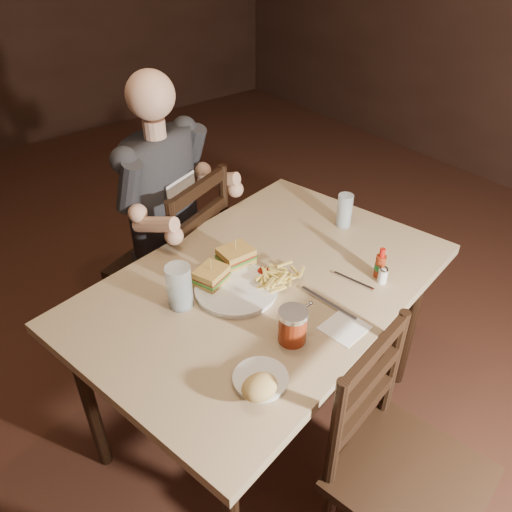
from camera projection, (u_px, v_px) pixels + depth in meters
room_shell at (193, 91)px, 1.51m from camera, size 7.00×7.00×7.00m
main_table at (265, 296)px, 1.81m from camera, size 1.49×1.14×0.77m
chair_far at (170, 264)px, 2.34m from camera, size 0.59×0.61×0.96m
chair_near at (411, 479)px, 1.51m from camera, size 0.50×0.53×0.90m
diner at (167, 179)px, 2.06m from camera, size 0.61×0.55×0.87m
dinner_plate at (236, 290)px, 1.72m from camera, size 0.33×0.33×0.02m
sandwich_left at (211, 272)px, 1.71m from camera, size 0.13×0.12×0.10m
sandwich_right at (236, 251)px, 1.80m from camera, size 0.12×0.10×0.10m
fries_pile at (279, 276)px, 1.74m from camera, size 0.26×0.20×0.04m
ketchup_dollop at (263, 271)px, 1.78m from camera, size 0.05×0.05×0.01m
glass_left at (179, 287)px, 1.62m from camera, size 0.10×0.10×0.15m
glass_right at (345, 211)px, 2.03m from camera, size 0.07×0.07×0.14m
hot_sauce at (381, 263)px, 1.76m from camera, size 0.04×0.04×0.12m
salt_shaker at (383, 275)px, 1.75m from camera, size 0.04×0.04×0.06m
syrup_dispenser at (293, 326)px, 1.50m from camera, size 0.11×0.11×0.12m
napkin at (345, 328)px, 1.58m from camera, size 0.15×0.14×0.00m
knife at (328, 303)px, 1.67m from camera, size 0.04×0.23×0.01m
fork at (354, 281)px, 1.76m from camera, size 0.05×0.16×0.00m
side_plate at (261, 380)px, 1.40m from camera, size 0.18×0.18×0.01m
bread_roll at (260, 387)px, 1.33m from camera, size 0.12×0.10×0.06m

